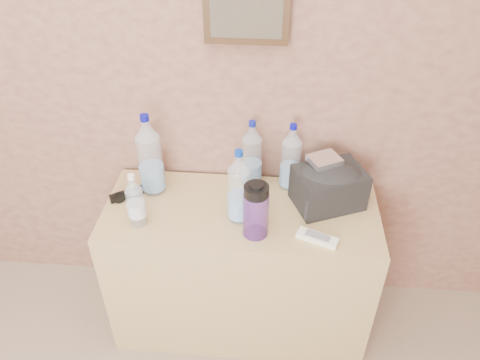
# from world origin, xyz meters

# --- Properties ---
(picture_frame) EXTENTS (0.30, 0.03, 0.25)m
(picture_frame) POSITION_xyz_m (0.40, 1.98, 1.40)
(picture_frame) COLOR #382311
(picture_frame) RESTS_ON room_shell
(dresser) EXTENTS (1.09, 0.45, 0.68)m
(dresser) POSITION_xyz_m (0.40, 1.75, 0.34)
(dresser) COLOR tan
(dresser) RESTS_ON ground
(pet_large_a) EXTENTS (0.10, 0.10, 0.35)m
(pet_large_a) POSITION_xyz_m (0.03, 1.85, 0.84)
(pet_large_a) COLOR silver
(pet_large_a) RESTS_ON dresser
(pet_large_b) EXTENTS (0.08, 0.08, 0.30)m
(pet_large_b) POSITION_xyz_m (0.43, 1.93, 0.81)
(pet_large_b) COLOR silver
(pet_large_b) RESTS_ON dresser
(pet_large_c) EXTENTS (0.08, 0.08, 0.30)m
(pet_large_c) POSITION_xyz_m (0.59, 1.93, 0.81)
(pet_large_c) COLOR silver
(pet_large_c) RESTS_ON dresser
(pet_large_d) EXTENTS (0.08, 0.08, 0.31)m
(pet_large_d) POSITION_xyz_m (0.40, 1.71, 0.82)
(pet_large_d) COLOR silver
(pet_large_d) RESTS_ON dresser
(pet_small) EXTENTS (0.07, 0.07, 0.23)m
(pet_small) POSITION_xyz_m (0.02, 1.64, 0.78)
(pet_small) COLOR silver
(pet_small) RESTS_ON dresser
(nalgene_bottle) EXTENTS (0.09, 0.09, 0.23)m
(nalgene_bottle) POSITION_xyz_m (0.46, 1.63, 0.80)
(nalgene_bottle) COLOR #5F2C8B
(nalgene_bottle) RESTS_ON dresser
(sunglasses) EXTENTS (0.14, 0.12, 0.04)m
(sunglasses) POSITION_xyz_m (-0.07, 1.79, 0.70)
(sunglasses) COLOR black
(sunglasses) RESTS_ON dresser
(ac_remote) EXTENTS (0.16, 0.10, 0.02)m
(ac_remote) POSITION_xyz_m (0.69, 1.61, 0.69)
(ac_remote) COLOR silver
(ac_remote) RESTS_ON dresser
(toiletry_bag) EXTENTS (0.31, 0.27, 0.18)m
(toiletry_bag) POSITION_xyz_m (0.74, 1.82, 0.77)
(toiletry_bag) COLOR black
(toiletry_bag) RESTS_ON dresser
(foil_packet) EXTENTS (0.15, 0.14, 0.02)m
(foil_packet) POSITION_xyz_m (0.71, 1.85, 0.87)
(foil_packet) COLOR silver
(foil_packet) RESTS_ON toiletry_bag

